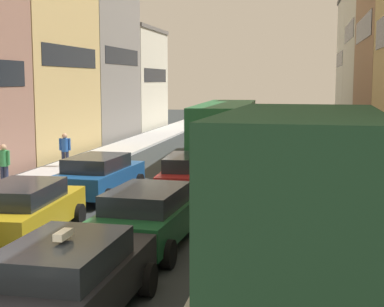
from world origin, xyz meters
The scene contains 14 objects.
sidewalk_left centered at (-6.70, 20.00, 0.07)m, with size 2.60×64.00×0.14m, color #BABABA.
lane_stripe_left centered at (-1.70, 20.00, 0.01)m, with size 0.16×60.00×0.01m, color silver.
lane_stripe_right centered at (1.70, 20.00, 0.01)m, with size 0.16×60.00×0.01m, color silver.
building_row_left centered at (-12.00, 21.56, 4.86)m, with size 7.20×43.90×10.80m.
removalist_box_truck centered at (3.69, 3.34, 1.97)m, with size 2.95×7.79×3.58m.
taxi_centre_lane_front centered at (-0.09, 1.83, 0.80)m, with size 2.11×4.33×1.66m.
sedan_centre_lane_second centered at (0.02, 6.41, 0.80)m, with size 2.26×4.39×1.49m.
wagon_left_lane_second centered at (-3.27, 6.38, 0.80)m, with size 2.27×4.40×1.49m.
hatchback_centre_lane_third centered at (-0.13, 12.46, 0.80)m, with size 2.25×4.39×1.49m.
sedan_left_lane_third centered at (-3.23, 11.71, 0.80)m, with size 2.27×4.40×1.49m.
sedan_right_lane_behind_truck centered at (3.56, 10.13, 0.80)m, with size 2.20×4.37×1.49m.
bus_mid_queue_primary centered at (-0.16, 21.73, 1.76)m, with size 3.10×10.59×2.90m.
pedestrian_near_kerb centered at (-7.00, 17.46, 0.95)m, with size 0.54×0.34×1.66m.
pedestrian_mid_sidewalk centered at (-7.46, 12.87, 0.95)m, with size 0.54×0.34×1.66m.
Camera 1 is at (3.63, -6.58, 4.07)m, focal length 52.82 mm.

